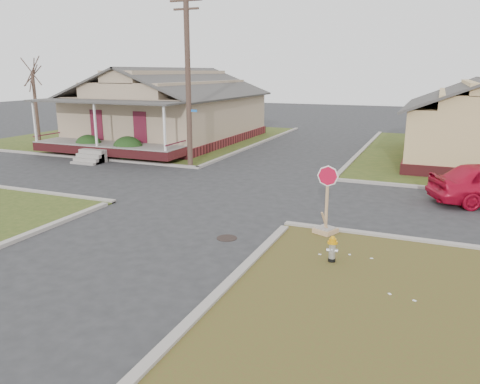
% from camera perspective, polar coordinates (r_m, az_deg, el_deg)
% --- Properties ---
extents(ground, '(120.00, 120.00, 0.00)m').
position_cam_1_polar(ground, '(15.91, -8.12, -3.97)').
color(ground, '#29292B').
rests_on(ground, ground).
extents(verge_far_left, '(19.00, 19.00, 0.05)m').
position_cam_1_polar(verge_far_left, '(37.61, -11.25, 6.65)').
color(verge_far_left, '#314518').
rests_on(verge_far_left, ground).
extents(curbs, '(80.00, 40.00, 0.12)m').
position_cam_1_polar(curbs, '(20.18, -0.89, 0.16)').
color(curbs, '#9D958E').
rests_on(curbs, ground).
extents(manhole, '(0.64, 0.64, 0.01)m').
position_cam_1_polar(manhole, '(14.52, -1.61, -5.63)').
color(manhole, black).
rests_on(manhole, ground).
extents(corner_house, '(10.10, 15.50, 5.30)m').
position_cam_1_polar(corner_house, '(34.66, -8.46, 9.86)').
color(corner_house, maroon).
rests_on(corner_house, ground).
extents(side_house_yellow, '(7.60, 11.60, 4.70)m').
position_cam_1_polar(side_house_yellow, '(29.62, 27.04, 7.50)').
color(side_house_yellow, maroon).
rests_on(side_house_yellow, ground).
extents(utility_pole, '(1.80, 0.28, 9.00)m').
position_cam_1_polar(utility_pole, '(24.91, -6.36, 13.65)').
color(utility_pole, '#432F27').
rests_on(utility_pole, ground).
extents(tree_far_left, '(0.22, 0.22, 4.90)m').
position_cam_1_polar(tree_far_left, '(35.97, -23.61, 9.35)').
color(tree_far_left, '#432F27').
rests_on(tree_far_left, verge_far_left).
extents(fire_hydrant, '(0.27, 0.27, 0.72)m').
position_cam_1_polar(fire_hydrant, '(12.79, 11.19, -6.65)').
color(fire_hydrant, black).
rests_on(fire_hydrant, ground).
extents(stop_sign, '(0.62, 0.60, 2.18)m').
position_cam_1_polar(stop_sign, '(14.94, 10.43, -3.21)').
color(stop_sign, tan).
rests_on(stop_sign, ground).
extents(hedge_left, '(1.58, 1.29, 1.20)m').
position_cam_1_polar(hedge_left, '(29.68, -17.95, 5.39)').
color(hedge_left, '#1E3B15').
rests_on(hedge_left, verge_far_left).
extents(hedge_right, '(1.63, 1.33, 1.24)m').
position_cam_1_polar(hedge_right, '(27.88, -13.49, 5.19)').
color(hedge_right, '#1E3B15').
rests_on(hedge_right, verge_far_left).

